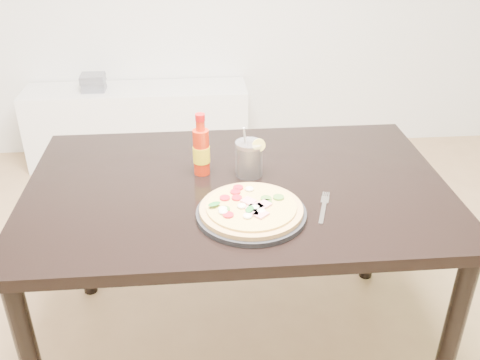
{
  "coord_description": "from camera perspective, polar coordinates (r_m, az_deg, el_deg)",
  "views": [
    {
      "loc": [
        -0.41,
        -1.2,
        1.63
      ],
      "look_at": [
        -0.29,
        0.23,
        0.83
      ],
      "focal_mm": 40.0,
      "sensor_mm": 36.0,
      "label": 1
    }
  ],
  "objects": [
    {
      "name": "pizza",
      "position": [
        1.6,
        1.16,
        -3.03
      ],
      "size": [
        0.31,
        0.31,
        0.03
      ],
      "color": "tan",
      "rests_on": "plate"
    },
    {
      "name": "cola_cup",
      "position": [
        1.81,
        0.97,
        2.22
      ],
      "size": [
        0.1,
        0.09,
        0.18
      ],
      "rotation": [
        0.0,
        0.0,
        -0.16
      ],
      "color": "black",
      "rests_on": "dining_table"
    },
    {
      "name": "plate",
      "position": [
        1.61,
        1.2,
        -3.6
      ],
      "size": [
        0.33,
        0.33,
        0.02
      ],
      "primitive_type": "cylinder",
      "color": "black",
      "rests_on": "dining_table"
    },
    {
      "name": "media_console",
      "position": [
        3.57,
        -10.74,
        5.79
      ],
      "size": [
        1.4,
        0.34,
        0.5
      ],
      "primitive_type": "cube",
      "color": "white",
      "rests_on": "ground"
    },
    {
      "name": "hot_sauce_bottle",
      "position": [
        1.82,
        -4.15,
        3.16
      ],
      "size": [
        0.06,
        0.06,
        0.22
      ],
      "rotation": [
        0.0,
        0.0,
        0.03
      ],
      "color": "red",
      "rests_on": "dining_table"
    },
    {
      "name": "dining_table",
      "position": [
        1.83,
        -0.32,
        -2.66
      ],
      "size": [
        1.4,
        0.9,
        0.75
      ],
      "color": "black",
      "rests_on": "ground"
    },
    {
      "name": "fork",
      "position": [
        1.67,
        8.93,
        -2.81
      ],
      "size": [
        0.07,
        0.18,
        0.0
      ],
      "rotation": [
        0.0,
        0.0,
        -0.31
      ],
      "color": "silver",
      "rests_on": "dining_table"
    },
    {
      "name": "cd_stack",
      "position": [
        3.48,
        -15.38,
        10.0
      ],
      "size": [
        0.14,
        0.12,
        0.1
      ],
      "color": "slate",
      "rests_on": "media_console"
    }
  ]
}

